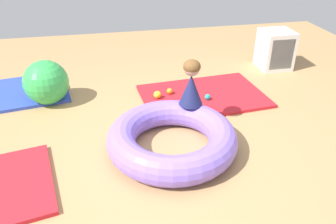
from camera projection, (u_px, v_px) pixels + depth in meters
ground_plane at (159, 150)px, 3.32m from camera, size 8.00×8.00×0.00m
gym_mat_far_right at (6, 94)px, 4.31m from camera, size 1.63×1.17×0.04m
gym_mat_near_left at (203, 96)px, 4.27m from camera, size 1.58×1.13×0.04m
inflatable_cushion at (172, 138)px, 3.26m from camera, size 1.25×1.25×0.28m
child_in_navy at (191, 83)px, 3.45m from camera, size 0.31×0.31×0.49m
play_ball_orange at (170, 91)px, 4.26m from camera, size 0.08×0.08×0.08m
play_ball_teal at (208, 97)px, 4.13m from camera, size 0.07×0.07×0.07m
play_ball_yellow at (157, 95)px, 4.16m from camera, size 0.09×0.09×0.09m
exercise_ball_large at (46, 82)px, 4.05m from camera, size 0.53×0.53×0.53m
storage_cube at (276, 50)px, 4.98m from camera, size 0.44×0.44×0.56m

